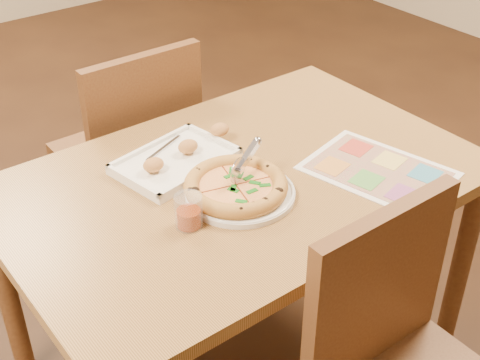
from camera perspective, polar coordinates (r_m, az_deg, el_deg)
dining_table at (r=1.87m, az=0.06°, el=-1.85°), size 1.30×0.85×0.72m
chair_near at (r=1.60m, az=13.66°, el=-13.84°), size 0.42×0.42×0.47m
chair_far at (r=2.34m, az=-8.95°, el=3.64°), size 0.42×0.42×0.47m
plate at (r=1.74m, az=-0.00°, el=-1.16°), size 0.33×0.33×0.02m
pizza at (r=1.73m, az=-0.36°, el=-0.51°), size 0.27×0.27×0.04m
pizza_cutter at (r=1.74m, az=0.42°, el=1.70°), size 0.13×0.06×0.08m
appetizer_tray at (r=1.87m, az=-5.30°, el=1.76°), size 0.38×0.27×0.06m
glass_tumbler at (r=1.62m, az=-4.41°, el=-2.85°), size 0.07×0.07×0.09m
menu at (r=1.88m, az=11.72°, el=0.80°), size 0.35×0.44×0.00m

